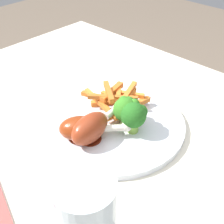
{
  "coord_description": "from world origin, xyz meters",
  "views": [
    {
      "loc": [
        0.27,
        -0.28,
        1.1
      ],
      "look_at": [
        -0.04,
        0.05,
        0.76
      ],
      "focal_mm": 48.1,
      "sensor_mm": 36.0,
      "label": 1
    }
  ],
  "objects_px": {
    "carrot_fries_pile": "(115,98)",
    "chicken_drumstick_near": "(92,127)",
    "dinner_plate": "(112,123)",
    "dining_table": "(107,188)",
    "broccoli_floret_middle": "(126,108)",
    "chicken_drumstick_far": "(83,128)",
    "broccoli_floret_front": "(134,115)"
  },
  "relations": [
    {
      "from": "carrot_fries_pile",
      "to": "chicken_drumstick_far",
      "type": "distance_m",
      "value": 0.11
    },
    {
      "from": "broccoli_floret_middle",
      "to": "chicken_drumstick_near",
      "type": "distance_m",
      "value": 0.07
    },
    {
      "from": "dinner_plate",
      "to": "chicken_drumstick_near",
      "type": "distance_m",
      "value": 0.07
    },
    {
      "from": "dinner_plate",
      "to": "chicken_drumstick_far",
      "type": "height_order",
      "value": "chicken_drumstick_far"
    },
    {
      "from": "dining_table",
      "to": "broccoli_floret_front",
      "type": "distance_m",
      "value": 0.17
    },
    {
      "from": "dinner_plate",
      "to": "broccoli_floret_front",
      "type": "distance_m",
      "value": 0.06
    },
    {
      "from": "dining_table",
      "to": "carrot_fries_pile",
      "type": "height_order",
      "value": "carrot_fries_pile"
    },
    {
      "from": "carrot_fries_pile",
      "to": "chicken_drumstick_near",
      "type": "xyz_separation_m",
      "value": [
        0.04,
        -0.1,
        0.0
      ]
    },
    {
      "from": "dinner_plate",
      "to": "chicken_drumstick_far",
      "type": "xyz_separation_m",
      "value": [
        -0.0,
        -0.07,
        0.03
      ]
    },
    {
      "from": "broccoli_floret_middle",
      "to": "chicken_drumstick_far",
      "type": "height_order",
      "value": "broccoli_floret_middle"
    },
    {
      "from": "broccoli_floret_middle",
      "to": "chicken_drumstick_near",
      "type": "xyz_separation_m",
      "value": [
        -0.02,
        -0.07,
        -0.01
      ]
    },
    {
      "from": "dinner_plate",
      "to": "chicken_drumstick_far",
      "type": "relative_size",
      "value": 2.45
    },
    {
      "from": "chicken_drumstick_near",
      "to": "chicken_drumstick_far",
      "type": "height_order",
      "value": "chicken_drumstick_near"
    },
    {
      "from": "dining_table",
      "to": "broccoli_floret_front",
      "type": "height_order",
      "value": "broccoli_floret_front"
    },
    {
      "from": "dinner_plate",
      "to": "broccoli_floret_middle",
      "type": "relative_size",
      "value": 4.83
    },
    {
      "from": "broccoli_floret_front",
      "to": "chicken_drumstick_near",
      "type": "distance_m",
      "value": 0.08
    },
    {
      "from": "chicken_drumstick_near",
      "to": "broccoli_floret_middle",
      "type": "bearing_deg",
      "value": 76.53
    },
    {
      "from": "dining_table",
      "to": "chicken_drumstick_far",
      "type": "bearing_deg",
      "value": -156.01
    },
    {
      "from": "carrot_fries_pile",
      "to": "dining_table",
      "type": "bearing_deg",
      "value": -54.71
    },
    {
      "from": "dinner_plate",
      "to": "carrot_fries_pile",
      "type": "relative_size",
      "value": 2.12
    },
    {
      "from": "broccoli_floret_middle",
      "to": "broccoli_floret_front",
      "type": "bearing_deg",
      "value": -13.49
    },
    {
      "from": "dining_table",
      "to": "broccoli_floret_middle",
      "type": "height_order",
      "value": "broccoli_floret_middle"
    },
    {
      "from": "dining_table",
      "to": "chicken_drumstick_near",
      "type": "bearing_deg",
      "value": -161.68
    },
    {
      "from": "broccoli_floret_middle",
      "to": "chicken_drumstick_far",
      "type": "xyz_separation_m",
      "value": [
        -0.03,
        -0.08,
        -0.02
      ]
    },
    {
      "from": "dinner_plate",
      "to": "chicken_drumstick_near",
      "type": "relative_size",
      "value": 2.11
    },
    {
      "from": "dining_table",
      "to": "chicken_drumstick_far",
      "type": "relative_size",
      "value": 8.74
    },
    {
      "from": "broccoli_floret_front",
      "to": "chicken_drumstick_near",
      "type": "height_order",
      "value": "broccoli_floret_front"
    },
    {
      "from": "dinner_plate",
      "to": "broccoli_floret_middle",
      "type": "xyz_separation_m",
      "value": [
        0.03,
        0.01,
        0.04
      ]
    },
    {
      "from": "dinner_plate",
      "to": "broccoli_floret_front",
      "type": "bearing_deg",
      "value": 5.19
    },
    {
      "from": "carrot_fries_pile",
      "to": "chicken_drumstick_near",
      "type": "distance_m",
      "value": 0.1
    },
    {
      "from": "dining_table",
      "to": "broccoli_floret_middle",
      "type": "xyz_separation_m",
      "value": [
        -0.01,
        0.06,
        0.16
      ]
    },
    {
      "from": "chicken_drumstick_far",
      "to": "dinner_plate",
      "type": "bearing_deg",
      "value": 86.32
    }
  ]
}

